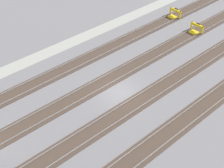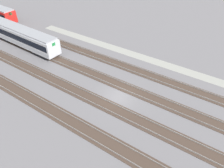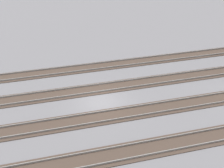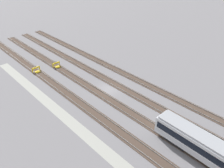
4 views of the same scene
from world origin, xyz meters
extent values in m
plane|color=slate|center=(0.00, 0.00, 0.00)|extent=(400.00, 400.00, 0.00)
cube|color=#9E9E93|center=(0.00, -11.60, 0.00)|extent=(54.00, 2.00, 0.01)
cube|color=#47382D|center=(0.00, -7.25, 0.03)|extent=(90.00, 2.23, 0.06)
cube|color=gray|center=(0.00, -6.53, 0.14)|extent=(90.00, 0.07, 0.15)
cube|color=gray|center=(0.00, -7.97, 0.14)|extent=(90.00, 0.07, 0.15)
cube|color=#47382D|center=(0.00, -2.42, 0.03)|extent=(90.00, 2.24, 0.06)
cube|color=gray|center=(0.00, -1.70, 0.14)|extent=(90.00, 0.07, 0.15)
cube|color=gray|center=(0.00, -3.13, 0.14)|extent=(90.00, 0.07, 0.15)
cube|color=#47382D|center=(0.00, 2.42, 0.03)|extent=(90.00, 2.24, 0.06)
cube|color=gray|center=(0.00, 3.13, 0.14)|extent=(90.00, 0.07, 0.15)
cube|color=gray|center=(0.00, 1.70, 0.14)|extent=(90.00, 0.07, 0.15)
cube|color=#47382D|center=(0.00, 7.25, 0.03)|extent=(90.00, 2.23, 0.06)
cube|color=gray|center=(0.00, 7.97, 0.14)|extent=(90.00, 0.07, 0.15)
cube|color=gray|center=(0.00, 6.53, 0.14)|extent=(90.00, 0.07, 0.15)
cube|color=#1E843D|center=(33.53, -7.10, 3.05)|extent=(0.09, 0.70, 0.56)
cube|color=black|center=(36.91, -7.18, 0.35)|extent=(3.65, 2.32, 0.70)
cube|color=silver|center=(23.53, -2.40, 2.05)|extent=(18.07, 3.27, 2.70)
cube|color=black|center=(23.53, -2.40, 2.37)|extent=(17.35, 3.29, 1.08)
cube|color=#B2B5BA|center=(23.53, -2.40, 1.29)|extent=(17.71, 3.29, 0.54)
cube|color=#999BA0|center=(23.53, -2.40, 3.55)|extent=(17.52, 2.97, 0.30)
cube|color=#1E843D|center=(14.57, -2.17, 3.05)|extent=(0.10, 0.70, 0.56)
cube|color=black|center=(29.10, -2.55, 0.35)|extent=(3.66, 2.33, 0.70)
cube|color=black|center=(17.95, -2.26, 0.35)|extent=(3.66, 2.33, 0.70)
camera|label=1|loc=(17.09, 18.34, 22.34)|focal=50.00mm
camera|label=2|loc=(-12.49, 19.70, 19.98)|focal=35.00mm
camera|label=3|loc=(-5.45, -23.92, 16.10)|focal=50.00mm
camera|label=4|loc=(28.22, -25.95, 25.39)|focal=35.00mm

